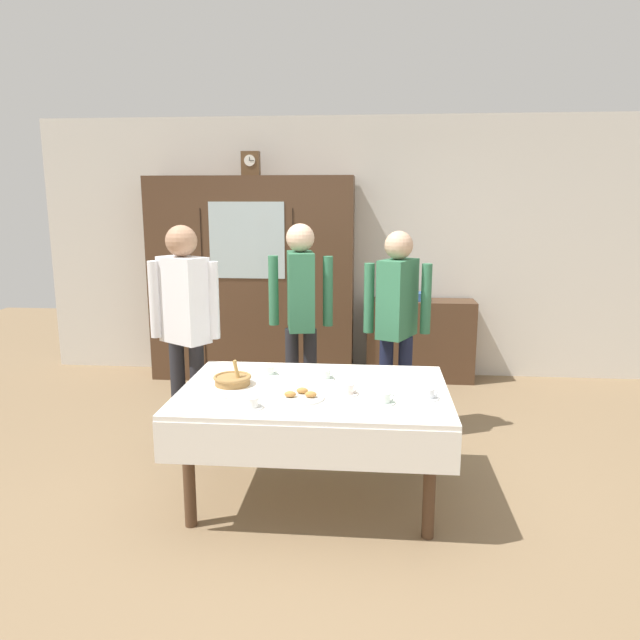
# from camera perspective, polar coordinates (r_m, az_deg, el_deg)

# --- Properties ---
(ground_plane) EXTENTS (12.00, 12.00, 0.00)m
(ground_plane) POSITION_cam_1_polar(r_m,az_deg,el_deg) (4.17, -0.25, -15.14)
(ground_plane) COLOR #846B4C
(ground_plane) RESTS_ON ground
(back_wall) EXTENTS (6.40, 0.10, 2.70)m
(back_wall) POSITION_cam_1_polar(r_m,az_deg,el_deg) (6.39, 1.97, 6.86)
(back_wall) COLOR silver
(back_wall) RESTS_ON ground
(dining_table) EXTENTS (1.64, 1.12, 0.72)m
(dining_table) POSITION_cam_1_polar(r_m,az_deg,el_deg) (3.71, -0.61, -8.04)
(dining_table) COLOR #4C3321
(dining_table) RESTS_ON ground
(wall_cabinet) EXTENTS (2.09, 0.46, 2.09)m
(wall_cabinet) POSITION_cam_1_polar(r_m,az_deg,el_deg) (6.25, -6.49, 3.89)
(wall_cabinet) COLOR #4C3321
(wall_cabinet) RESTS_ON ground
(mantel_clock) EXTENTS (0.18, 0.11, 0.24)m
(mantel_clock) POSITION_cam_1_polar(r_m,az_deg,el_deg) (6.20, -6.64, 14.63)
(mantel_clock) COLOR brown
(mantel_clock) RESTS_ON wall_cabinet
(bookshelf_low) EXTENTS (1.10, 0.35, 0.84)m
(bookshelf_low) POSITION_cam_1_polar(r_m,az_deg,el_deg) (6.30, 9.52, -1.91)
(bookshelf_low) COLOR #4C3321
(bookshelf_low) RESTS_ON ground
(book_stack) EXTENTS (0.15, 0.20, 0.08)m
(book_stack) POSITION_cam_1_polar(r_m,az_deg,el_deg) (6.21, 9.66, 2.23)
(book_stack) COLOR #2D5184
(book_stack) RESTS_ON bookshelf_low
(tea_cup_back_edge) EXTENTS (0.13, 0.13, 0.06)m
(tea_cup_back_edge) POSITION_cam_1_polar(r_m,az_deg,el_deg) (3.46, 6.16, -7.49)
(tea_cup_back_edge) COLOR silver
(tea_cup_back_edge) RESTS_ON dining_table
(tea_cup_center) EXTENTS (0.13, 0.13, 0.06)m
(tea_cup_center) POSITION_cam_1_polar(r_m,az_deg,el_deg) (3.98, -4.93, -4.91)
(tea_cup_center) COLOR silver
(tea_cup_center) RESTS_ON dining_table
(tea_cup_near_right) EXTENTS (0.13, 0.13, 0.06)m
(tea_cup_near_right) POSITION_cam_1_polar(r_m,az_deg,el_deg) (3.88, 0.46, -5.28)
(tea_cup_near_right) COLOR silver
(tea_cup_near_right) RESTS_ON dining_table
(tea_cup_near_left) EXTENTS (0.13, 0.13, 0.06)m
(tea_cup_near_left) POSITION_cam_1_polar(r_m,az_deg,el_deg) (3.60, 2.66, -6.70)
(tea_cup_near_left) COLOR white
(tea_cup_near_left) RESTS_ON dining_table
(tea_cup_far_left) EXTENTS (0.13, 0.13, 0.06)m
(tea_cup_far_left) POSITION_cam_1_polar(r_m,az_deg,el_deg) (3.57, 10.28, -7.00)
(tea_cup_far_left) COLOR white
(tea_cup_far_left) RESTS_ON dining_table
(tea_cup_mid_right) EXTENTS (0.13, 0.13, 0.06)m
(tea_cup_mid_right) POSITION_cam_1_polar(r_m,az_deg,el_deg) (3.39, -6.53, -7.95)
(tea_cup_mid_right) COLOR white
(tea_cup_mid_right) RESTS_ON dining_table
(bread_basket) EXTENTS (0.24, 0.24, 0.16)m
(bread_basket) POSITION_cam_1_polar(r_m,az_deg,el_deg) (3.81, -8.36, -5.64)
(bread_basket) COLOR #9E7542
(bread_basket) RESTS_ON dining_table
(pastry_plate) EXTENTS (0.28, 0.28, 0.05)m
(pastry_plate) POSITION_cam_1_polar(r_m,az_deg,el_deg) (3.53, -1.87, -7.30)
(pastry_plate) COLOR white
(pastry_plate) RESTS_ON dining_table
(spoon_mid_left) EXTENTS (0.12, 0.02, 0.01)m
(spoon_mid_left) POSITION_cam_1_polar(r_m,az_deg,el_deg) (3.58, -9.48, -7.33)
(spoon_mid_left) COLOR silver
(spoon_mid_left) RESTS_ON dining_table
(spoon_far_right) EXTENTS (0.12, 0.02, 0.01)m
(spoon_far_right) POSITION_cam_1_polar(r_m,az_deg,el_deg) (3.64, -5.49, -6.90)
(spoon_far_right) COLOR silver
(spoon_far_right) RESTS_ON dining_table
(person_behind_table_left) EXTENTS (0.52, 0.36, 1.69)m
(person_behind_table_left) POSITION_cam_1_polar(r_m,az_deg,el_deg) (4.47, -12.81, 0.41)
(person_behind_table_left) COLOR #232328
(person_behind_table_left) RESTS_ON ground
(person_beside_shelf) EXTENTS (0.52, 0.41, 1.63)m
(person_beside_shelf) POSITION_cam_1_polar(r_m,az_deg,el_deg) (4.68, 7.37, 0.63)
(person_beside_shelf) COLOR #191E38
(person_beside_shelf) RESTS_ON ground
(person_behind_table_right) EXTENTS (0.52, 0.39, 1.68)m
(person_behind_table_right) POSITION_cam_1_polar(r_m,az_deg,el_deg) (4.81, -1.86, 1.41)
(person_behind_table_right) COLOR #232328
(person_behind_table_right) RESTS_ON ground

